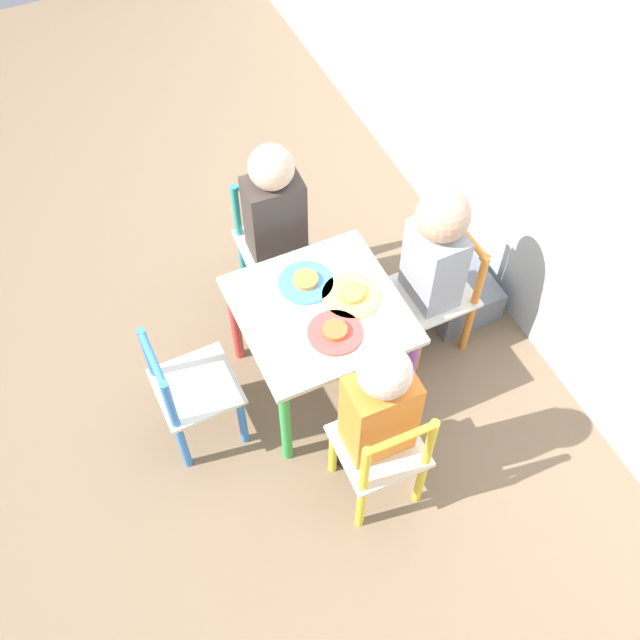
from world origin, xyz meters
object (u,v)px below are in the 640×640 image
object	(u,v)px
plate_right	(335,332)
plate_left	(306,282)
kids_table	(320,321)
chair_blue	(190,392)
child_left	(276,219)
storage_bin	(457,294)
chair_yellow	(382,455)
child_right	(377,409)
chair_orange	(438,293)
plate_back	(351,295)
chair_teal	(273,245)
child_back	(431,260)

from	to	relation	value
plate_right	plate_left	bearing A→B (deg)	180.00
kids_table	plate_right	distance (m)	0.14
chair_blue	plate_left	bearing A→B (deg)	-76.66
child_left	storage_bin	xyz separation A→B (m)	(0.33, 0.61, -0.38)
chair_yellow	child_right	bearing A→B (deg)	-90.00
chair_yellow	chair_blue	xyz separation A→B (m)	(-0.46, -0.47, 0.00)
chair_orange	child_left	world-z (taller)	child_left
chair_orange	plate_back	xyz separation A→B (m)	(0.01, -0.36, 0.19)
kids_table	chair_blue	distance (m)	0.49
plate_right	plate_back	bearing A→B (deg)	135.00
chair_orange	chair_blue	xyz separation A→B (m)	(0.02, -0.95, 0.00)
plate_right	chair_orange	bearing A→B (deg)	104.42
plate_left	plate_back	size ratio (longest dim) A/B	0.96
chair_teal	chair_orange	bearing A→B (deg)	-43.05
chair_blue	plate_back	bearing A→B (deg)	-90.24
chair_teal	chair_orange	world-z (taller)	same
chair_orange	child_left	size ratio (longest dim) A/B	0.69
child_right	chair_blue	bearing A→B (deg)	-39.81
chair_teal	storage_bin	size ratio (longest dim) A/B	1.92
kids_table	storage_bin	distance (m)	0.71
child_left	plate_left	distance (m)	0.30
plate_back	storage_bin	bearing A→B (deg)	99.56
child_right	plate_back	bearing A→B (deg)	-105.24
chair_yellow	chair_blue	distance (m)	0.66
chair_teal	child_back	bearing A→B (deg)	-47.14
child_back	plate_right	xyz separation A→B (m)	(0.12, -0.41, -0.02)
child_right	plate_left	xyz separation A→B (m)	(-0.53, 0.01, 0.00)
chair_teal	child_back	xyz separation A→B (m)	(0.47, 0.39, 0.21)
child_left	child_back	size ratio (longest dim) A/B	1.00
kids_table	child_left	distance (m)	0.42
chair_blue	child_left	world-z (taller)	child_left
kids_table	plate_left	world-z (taller)	plate_left
chair_teal	plate_right	xyz separation A→B (m)	(0.59, -0.02, 0.19)
chair_yellow	plate_right	distance (m)	0.41
kids_table	chair_teal	bearing A→B (deg)	177.17
child_right	storage_bin	size ratio (longest dim) A/B	2.75
chair_blue	child_right	world-z (taller)	child_right
child_back	plate_back	world-z (taller)	child_back
plate_back	storage_bin	size ratio (longest dim) A/B	0.71
child_back	storage_bin	size ratio (longest dim) A/B	2.80
chair_blue	plate_left	xyz separation A→B (m)	(-0.12, 0.47, 0.19)
child_left	plate_right	world-z (taller)	child_left
child_right	plate_right	distance (m)	0.30
child_left	plate_right	xyz separation A→B (m)	(0.53, -0.02, -0.01)
kids_table	chair_yellow	size ratio (longest dim) A/B	1.00
plate_left	plate_right	xyz separation A→B (m)	(0.23, -0.00, 0.00)
chair_yellow	child_right	distance (m)	0.20
chair_yellow	child_back	world-z (taller)	child_back
child_left	plate_back	world-z (taller)	child_left
plate_back	chair_yellow	bearing A→B (deg)	-14.30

